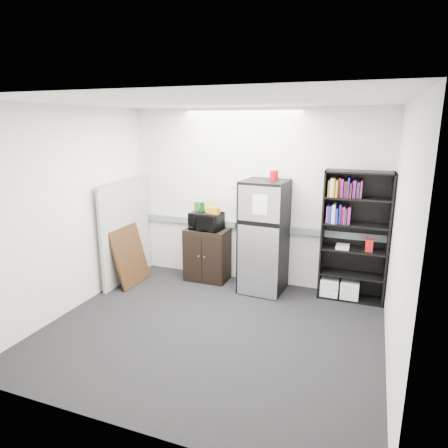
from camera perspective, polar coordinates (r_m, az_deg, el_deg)
name	(u,v)px	position (r m, az deg, el deg)	size (l,w,h in m)	color
floor	(211,330)	(5.08, -1.83, -14.95)	(4.00, 4.00, 0.00)	black
wall_back	(254,198)	(6.18, 4.28, 3.75)	(4.00, 0.02, 2.70)	silver
wall_right	(400,242)	(4.25, 23.81, -2.39)	(0.02, 3.50, 2.70)	silver
wall_left	(70,211)	(5.63, -21.12, 1.76)	(0.02, 3.50, 2.70)	silver
ceiling	(209,101)	(4.43, -2.12, 17.13)	(4.00, 3.50, 0.02)	white
electrical_raceway	(253,226)	(6.26, 4.12, -0.35)	(3.92, 0.05, 0.10)	slate
wall_note	(232,184)	(6.25, 1.20, 5.76)	(0.14, 0.00, 0.10)	white
bookshelf	(353,234)	(5.85, 17.97, -1.33)	(0.90, 0.34, 1.85)	black
cubicle_partition	(126,231)	(6.52, -13.79, -0.93)	(0.06, 1.30, 1.62)	gray
cabinet	(207,255)	(6.42, -2.43, -4.40)	(0.67, 0.45, 0.84)	black
microwave	(206,221)	(6.25, -2.54, 0.41)	(0.49, 0.33, 0.27)	black
snack_box_a	(197,207)	(6.30, -3.93, 2.48)	(0.07, 0.05, 0.15)	#1E5117
snack_box_b	(202,207)	(6.27, -3.17, 2.42)	(0.07, 0.05, 0.15)	#0B340F
snack_box_c	(208,208)	(6.23, -2.35, 2.31)	(0.07, 0.05, 0.14)	gold
snack_bag	(214,210)	(6.14, -1.47, 1.96)	(0.18, 0.10, 0.10)	#BB8312
refrigerator	(264,237)	(5.93, 5.70, -1.85)	(0.67, 0.69, 1.68)	black
coffee_can	(274,174)	(5.84, 7.15, 7.14)	(0.13, 0.13, 0.17)	#AE080F
framed_poster	(130,255)	(6.44, -13.29, -4.33)	(0.28, 0.72, 0.91)	black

